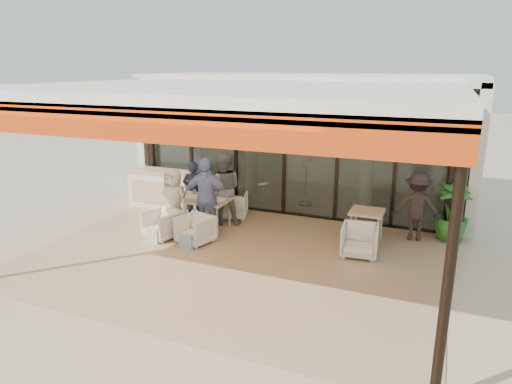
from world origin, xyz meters
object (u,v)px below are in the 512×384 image
chair_far_right (233,204)px  diner_periwinkle (206,198)px  diner_cream (174,200)px  side_chair (360,239)px  chair_far_left (204,202)px  side_table (367,215)px  chair_near_left (162,223)px  diner_grey (224,189)px  diner_navy (194,191)px  standing_woman (417,207)px  chair_near_right (195,228)px  host_counter (162,189)px  potted_palm (452,213)px  dining_table (199,200)px

chair_far_right → diner_periwinkle: 1.50m
diner_cream → side_chair: 4.27m
chair_far_left → chair_far_right: (0.84, 0.00, 0.03)m
diner_periwinkle → side_table: (3.41, 0.94, -0.27)m
chair_near_left → diner_grey: size_ratio=0.40×
diner_navy → side_table: 4.25m
chair_far_right → diner_grey: 0.73m
chair_near_left → standing_woman: bearing=38.8°
chair_far_right → diner_grey: bearing=72.0°
chair_far_left → side_table: (4.25, -0.46, 0.31)m
diner_navy → diner_grey: 0.85m
chair_far_left → standing_woman: standing_woman is taller
chair_near_right → diner_navy: size_ratio=0.46×
diner_cream → side_table: 4.35m
chair_far_right → side_chair: side_chair is taller
diner_periwinkle → diner_navy: bearing=121.7°
chair_near_left → diner_cream: diner_cream is taller
host_counter → diner_navy: bearing=-22.7°
chair_near_right → diner_cream: (-0.84, 0.50, 0.41)m
host_counter → potted_palm: size_ratio=1.42×
chair_far_left → chair_near_left: chair_near_left is taller
host_counter → diner_grey: bearing=-14.3°
host_counter → side_table: size_ratio=2.48×
host_counter → chair_near_left: bearing=-56.1°
potted_palm → diner_grey: bearing=-169.8°
diner_navy → side_chair: (4.25, -0.71, -0.38)m
chair_far_left → standing_woman: (5.21, 0.13, 0.44)m
diner_cream → chair_far_right: bearing=67.3°
dining_table → standing_woman: 4.92m
chair_far_left → side_table: 4.28m
dining_table → chair_near_left: 1.09m
diner_periwinkle → chair_near_right: bearing=-101.4°
chair_near_right → diner_grey: bearing=105.5°
standing_woman → diner_grey: bearing=2.2°
chair_far_right → diner_navy: 1.05m
chair_near_left → diner_periwinkle: 1.12m
diner_navy → diner_cream: size_ratio=0.99×
chair_near_left → chair_near_right: bearing=17.5°
host_counter → diner_grey: (2.15, -0.55, 0.36)m
host_counter → side_chair: host_counter is taller
chair_far_left → host_counter: bearing=-11.6°
chair_far_left → potted_palm: potted_palm is taller
dining_table → potted_palm: size_ratio=1.15×
chair_far_right → side_table: 3.45m
host_counter → diner_cream: bearing=-47.9°
host_counter → diner_cream: (1.31, -1.45, 0.22)m
dining_table → diner_grey: 0.65m
diner_periwinkle → diner_grey: bearing=78.6°
diner_navy → side_table: diner_navy is taller
diner_cream → side_chair: bearing=10.7°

